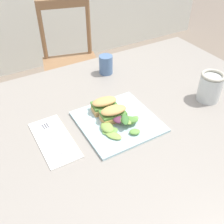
{
  "coord_description": "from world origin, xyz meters",
  "views": [
    {
      "loc": [
        -0.57,
        -0.62,
        1.38
      ],
      "look_at": [
        -0.19,
        0.04,
        0.76
      ],
      "focal_mm": 41.74,
      "sensor_mm": 36.0,
      "label": 1
    }
  ],
  "objects_px": {
    "sandwich_half_front": "(113,113)",
    "cup_extra_side": "(106,65)",
    "fork_on_napkin": "(52,136)",
    "dining_table": "(131,139)",
    "mason_jar_iced_tea": "(210,88)",
    "chair_wooden_far": "(71,64)",
    "sandwich_half_back": "(104,105)",
    "plate_lunch": "(117,121)"
  },
  "relations": [
    {
      "from": "sandwich_half_front",
      "to": "cup_extra_side",
      "type": "distance_m",
      "value": 0.36
    },
    {
      "from": "sandwich_half_front",
      "to": "fork_on_napkin",
      "type": "xyz_separation_m",
      "value": [
        -0.23,
        0.03,
        -0.03
      ]
    },
    {
      "from": "dining_table",
      "to": "mason_jar_iced_tea",
      "type": "relative_size",
      "value": 11.09
    },
    {
      "from": "chair_wooden_far",
      "to": "fork_on_napkin",
      "type": "xyz_separation_m",
      "value": [
        -0.45,
        -0.98,
        0.3
      ]
    },
    {
      "from": "fork_on_napkin",
      "to": "mason_jar_iced_tea",
      "type": "relative_size",
      "value": 1.55
    },
    {
      "from": "mason_jar_iced_tea",
      "to": "sandwich_half_back",
      "type": "bearing_deg",
      "value": 162.01
    },
    {
      "from": "sandwich_half_back",
      "to": "sandwich_half_front",
      "type": "bearing_deg",
      "value": -87.24
    },
    {
      "from": "chair_wooden_far",
      "to": "mason_jar_iced_tea",
      "type": "relative_size",
      "value": 7.28
    },
    {
      "from": "fork_on_napkin",
      "to": "cup_extra_side",
      "type": "relative_size",
      "value": 2.1
    },
    {
      "from": "sandwich_half_front",
      "to": "fork_on_napkin",
      "type": "relative_size",
      "value": 0.55
    },
    {
      "from": "mason_jar_iced_tea",
      "to": "cup_extra_side",
      "type": "bearing_deg",
      "value": 123.28
    },
    {
      "from": "chair_wooden_far",
      "to": "cup_extra_side",
      "type": "distance_m",
      "value": 0.77
    },
    {
      "from": "cup_extra_side",
      "to": "fork_on_napkin",
      "type": "bearing_deg",
      "value": -142.07
    },
    {
      "from": "fork_on_napkin",
      "to": "chair_wooden_far",
      "type": "bearing_deg",
      "value": 65.08
    },
    {
      "from": "dining_table",
      "to": "sandwich_half_front",
      "type": "distance_m",
      "value": 0.17
    },
    {
      "from": "plate_lunch",
      "to": "mason_jar_iced_tea",
      "type": "bearing_deg",
      "value": -8.58
    },
    {
      "from": "plate_lunch",
      "to": "cup_extra_side",
      "type": "bearing_deg",
      "value": 67.8
    },
    {
      "from": "sandwich_half_back",
      "to": "cup_extra_side",
      "type": "xyz_separation_m",
      "value": [
        0.15,
        0.26,
        0.01
      ]
    },
    {
      "from": "chair_wooden_far",
      "to": "sandwich_half_back",
      "type": "distance_m",
      "value": 1.03
    },
    {
      "from": "sandwich_half_back",
      "to": "cup_extra_side",
      "type": "bearing_deg",
      "value": 60.12
    },
    {
      "from": "fork_on_napkin",
      "to": "sandwich_half_front",
      "type": "bearing_deg",
      "value": -8.34
    },
    {
      "from": "sandwich_half_front",
      "to": "mason_jar_iced_tea",
      "type": "bearing_deg",
      "value": -9.85
    },
    {
      "from": "sandwich_half_back",
      "to": "fork_on_napkin",
      "type": "xyz_separation_m",
      "value": [
        -0.22,
        -0.03,
        -0.03
      ]
    },
    {
      "from": "sandwich_half_front",
      "to": "chair_wooden_far",
      "type": "bearing_deg",
      "value": 77.33
    },
    {
      "from": "dining_table",
      "to": "mason_jar_iced_tea",
      "type": "distance_m",
      "value": 0.38
    },
    {
      "from": "fork_on_napkin",
      "to": "dining_table",
      "type": "bearing_deg",
      "value": -9.88
    },
    {
      "from": "chair_wooden_far",
      "to": "plate_lunch",
      "type": "xyz_separation_m",
      "value": [
        -0.22,
        -1.02,
        0.3
      ]
    },
    {
      "from": "sandwich_half_front",
      "to": "cup_extra_side",
      "type": "xyz_separation_m",
      "value": [
        0.15,
        0.33,
        0.01
      ]
    },
    {
      "from": "chair_wooden_far",
      "to": "plate_lunch",
      "type": "distance_m",
      "value": 1.09
    },
    {
      "from": "dining_table",
      "to": "mason_jar_iced_tea",
      "type": "xyz_separation_m",
      "value": [
        0.33,
        -0.05,
        0.16
      ]
    },
    {
      "from": "sandwich_half_front",
      "to": "plate_lunch",
      "type": "bearing_deg",
      "value": -45.65
    },
    {
      "from": "chair_wooden_far",
      "to": "cup_extra_side",
      "type": "height_order",
      "value": "chair_wooden_far"
    },
    {
      "from": "dining_table",
      "to": "mason_jar_iced_tea",
      "type": "bearing_deg",
      "value": -8.8
    },
    {
      "from": "sandwich_half_front",
      "to": "fork_on_napkin",
      "type": "distance_m",
      "value": 0.23
    },
    {
      "from": "sandwich_half_back",
      "to": "fork_on_napkin",
      "type": "bearing_deg",
      "value": -172.54
    },
    {
      "from": "chair_wooden_far",
      "to": "fork_on_napkin",
      "type": "height_order",
      "value": "chair_wooden_far"
    },
    {
      "from": "sandwich_half_back",
      "to": "cup_extra_side",
      "type": "height_order",
      "value": "cup_extra_side"
    },
    {
      "from": "chair_wooden_far",
      "to": "cup_extra_side",
      "type": "xyz_separation_m",
      "value": [
        -0.08,
        -0.69,
        0.34
      ]
    },
    {
      "from": "plate_lunch",
      "to": "mason_jar_iced_tea",
      "type": "distance_m",
      "value": 0.4
    },
    {
      "from": "dining_table",
      "to": "cup_extra_side",
      "type": "bearing_deg",
      "value": 77.81
    },
    {
      "from": "mason_jar_iced_tea",
      "to": "dining_table",
      "type": "bearing_deg",
      "value": 171.2
    },
    {
      "from": "sandwich_half_back",
      "to": "dining_table",
      "type": "bearing_deg",
      "value": -46.85
    }
  ]
}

